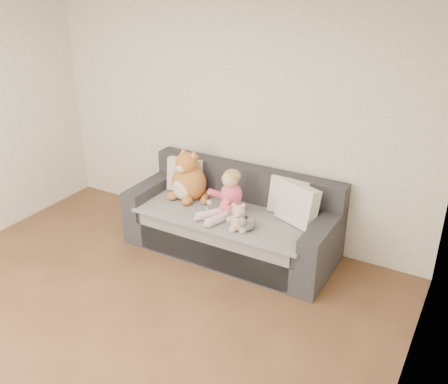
% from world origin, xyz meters
% --- Properties ---
extents(room_shell, '(5.00, 5.00, 5.00)m').
position_xyz_m(room_shell, '(0.00, 0.42, 1.30)').
color(room_shell, brown).
rests_on(room_shell, ground).
extents(sofa, '(2.20, 0.94, 0.85)m').
position_xyz_m(sofa, '(0.27, 2.06, 0.31)').
color(sofa, '#28282D').
rests_on(sofa, ground).
extents(cushion_left, '(0.44, 0.27, 0.39)m').
position_xyz_m(cushion_left, '(-0.42, 2.23, 0.66)').
color(cushion_left, silver).
rests_on(cushion_left, sofa).
extents(cushion_right_back, '(0.43, 0.21, 0.39)m').
position_xyz_m(cushion_right_back, '(0.81, 2.27, 0.66)').
color(cushion_right_back, silver).
rests_on(cushion_right_back, sofa).
extents(cushion_right_front, '(0.48, 0.35, 0.41)m').
position_xyz_m(cushion_right_front, '(0.95, 2.13, 0.67)').
color(cushion_right_front, silver).
rests_on(cushion_right_front, sofa).
extents(toddler, '(0.38, 0.51, 0.50)m').
position_xyz_m(toddler, '(0.29, 1.91, 0.68)').
color(toddler, '#E85172').
rests_on(toddler, sofa).
extents(plush_cat, '(0.47, 0.40, 0.60)m').
position_xyz_m(plush_cat, '(-0.28, 2.06, 0.69)').
color(plush_cat, '#B66428').
rests_on(plush_cat, sofa).
extents(teddy_bear, '(0.22, 0.18, 0.29)m').
position_xyz_m(teddy_bear, '(0.53, 1.70, 0.59)').
color(teddy_bear, tan).
rests_on(teddy_bear, sofa).
extents(plush_cow, '(0.16, 0.24, 0.20)m').
position_xyz_m(plush_cow, '(0.59, 1.74, 0.55)').
color(plush_cow, white).
rests_on(plush_cow, sofa).
extents(sippy_cup, '(0.10, 0.08, 0.11)m').
position_xyz_m(sippy_cup, '(0.12, 1.80, 0.53)').
color(sippy_cup, purple).
rests_on(sippy_cup, sofa).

